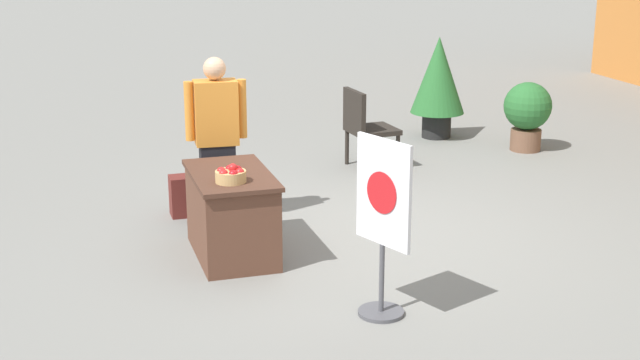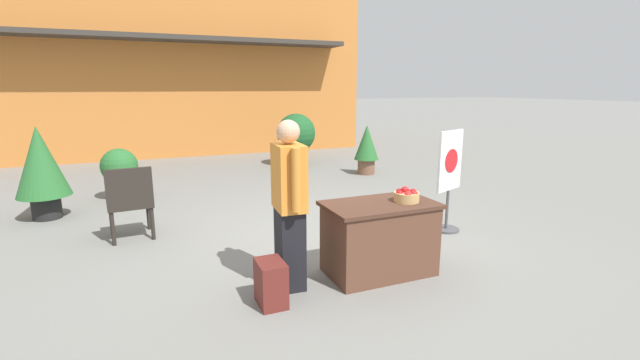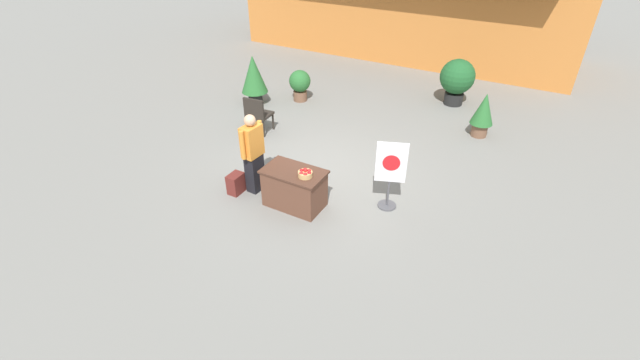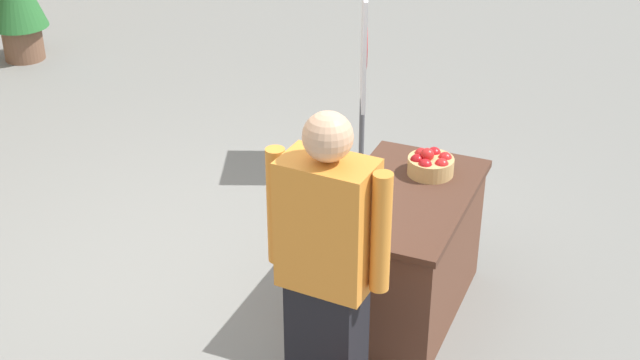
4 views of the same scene
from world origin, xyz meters
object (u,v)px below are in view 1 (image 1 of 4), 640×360
at_px(backpack, 187,196).
at_px(potted_plant_near_left, 438,79).
at_px(display_table, 232,214).
at_px(poster_board, 383,221).
at_px(apple_basket, 231,175).
at_px(person_visitor, 217,139).
at_px(patio_chair, 365,124).
at_px(potted_plant_far_right, 527,111).

height_order(backpack, potted_plant_near_left, potted_plant_near_left).
distance_m(display_table, poster_board, 1.83).
xyz_separation_m(apple_basket, person_visitor, (-1.27, 0.12, 0.01)).
bearing_deg(backpack, patio_chair, 116.51).
height_order(apple_basket, person_visitor, person_visitor).
relative_size(person_visitor, backpack, 3.98).
xyz_separation_m(poster_board, potted_plant_near_left, (-5.25, 2.82, 0.05)).
bearing_deg(display_table, apple_basket, -10.68).
bearing_deg(person_visitor, potted_plant_near_left, 130.38).
relative_size(person_visitor, potted_plant_near_left, 1.18).
relative_size(apple_basket, potted_plant_far_right, 0.29).
xyz_separation_m(person_visitor, potted_plant_near_left, (-2.68, 3.60, -0.03)).
bearing_deg(backpack, potted_plant_near_left, 121.70).
bearing_deg(display_table, backpack, -170.24).
distance_m(poster_board, potted_plant_far_right, 5.59).
bearing_deg(poster_board, backpack, -91.08).
bearing_deg(potted_plant_far_right, display_table, -59.49).
xyz_separation_m(poster_board, patio_chair, (-4.04, 1.31, -0.22)).
relative_size(backpack, potted_plant_near_left, 0.30).
relative_size(poster_board, potted_plant_near_left, 0.99).
bearing_deg(display_table, potted_plant_near_left, 135.02).
bearing_deg(apple_basket, backpack, -173.95).
distance_m(apple_basket, poster_board, 1.58).
height_order(person_visitor, patio_chair, person_visitor).
relative_size(apple_basket, backpack, 0.63).
height_order(backpack, poster_board, poster_board).
xyz_separation_m(poster_board, potted_plant_far_right, (-4.23, 3.65, -0.24)).
bearing_deg(patio_chair, potted_plant_near_left, 33.98).
relative_size(display_table, potted_plant_near_left, 0.83).
height_order(display_table, apple_basket, apple_basket).
relative_size(display_table, backpack, 2.80).
xyz_separation_m(person_visitor, backpack, (-0.28, -0.28, -0.64)).
bearing_deg(display_table, person_visitor, 176.31).
height_order(potted_plant_far_right, potted_plant_near_left, potted_plant_near_left).
bearing_deg(person_visitor, apple_basket, -1.58).
relative_size(patio_chair, potted_plant_near_left, 0.69).
height_order(display_table, potted_plant_far_right, potted_plant_far_right).
distance_m(potted_plant_far_right, potted_plant_near_left, 1.35).
distance_m(backpack, potted_plant_far_right, 4.92).
relative_size(apple_basket, patio_chair, 0.27).
bearing_deg(patio_chair, backpack, -158.35).
height_order(apple_basket, potted_plant_near_left, potted_plant_near_left).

